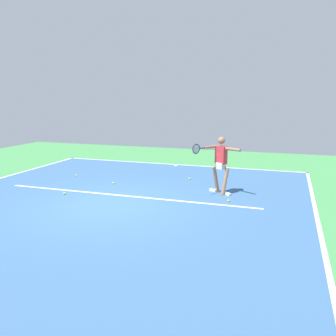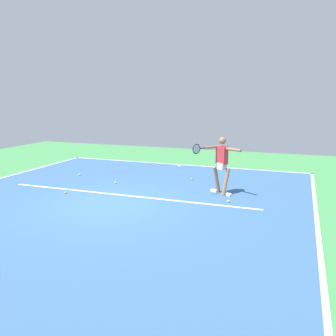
{
  "view_description": "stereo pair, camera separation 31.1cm",
  "coord_description": "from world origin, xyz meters",
  "px_view_note": "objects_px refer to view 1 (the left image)",
  "views": [
    {
      "loc": [
        -4.48,
        8.36,
        2.88
      ],
      "look_at": [
        -1.31,
        -1.08,
        0.9
      ],
      "focal_mm": 38.44,
      "sensor_mm": 36.0,
      "label": 1
    },
    {
      "loc": [
        -4.78,
        8.26,
        2.88
      ],
      "look_at": [
        -1.31,
        -1.08,
        0.9
      ],
      "focal_mm": 38.44,
      "sensor_mm": 36.0,
      "label": 2
    }
  ],
  "objects_px": {
    "tennis_ball_by_sideline": "(64,194)",
    "tennis_ball_centre_court": "(229,201)",
    "tennis_ball_near_player": "(189,179)",
    "tennis_ball_by_baseline": "(76,175)",
    "tennis_player": "(220,161)",
    "tennis_ball_far_corner": "(113,183)"
  },
  "relations": [
    {
      "from": "tennis_ball_by_sideline",
      "to": "tennis_ball_centre_court",
      "type": "relative_size",
      "value": 1.0
    },
    {
      "from": "tennis_ball_by_sideline",
      "to": "tennis_ball_near_player",
      "type": "distance_m",
      "value": 4.34
    },
    {
      "from": "tennis_ball_by_baseline",
      "to": "tennis_player",
      "type": "bearing_deg",
      "value": 172.81
    },
    {
      "from": "tennis_ball_by_sideline",
      "to": "tennis_ball_centre_court",
      "type": "bearing_deg",
      "value": -170.42
    },
    {
      "from": "tennis_player",
      "to": "tennis_ball_by_sideline",
      "type": "distance_m",
      "value": 4.76
    },
    {
      "from": "tennis_ball_by_sideline",
      "to": "tennis_ball_near_player",
      "type": "relative_size",
      "value": 1.0
    },
    {
      "from": "tennis_player",
      "to": "tennis_ball_far_corner",
      "type": "height_order",
      "value": "tennis_player"
    },
    {
      "from": "tennis_ball_far_corner",
      "to": "tennis_player",
      "type": "bearing_deg",
      "value": 179.06
    },
    {
      "from": "tennis_player",
      "to": "tennis_ball_far_corner",
      "type": "distance_m",
      "value": 3.72
    },
    {
      "from": "tennis_ball_near_player",
      "to": "tennis_ball_by_baseline",
      "type": "xyz_separation_m",
      "value": [
        4.11,
        0.81,
        0.0
      ]
    },
    {
      "from": "tennis_player",
      "to": "tennis_ball_centre_court",
      "type": "relative_size",
      "value": 26.25
    },
    {
      "from": "tennis_ball_centre_court",
      "to": "tennis_ball_by_baseline",
      "type": "relative_size",
      "value": 1.0
    },
    {
      "from": "tennis_ball_far_corner",
      "to": "tennis_ball_by_baseline",
      "type": "xyz_separation_m",
      "value": [
        1.85,
        -0.63,
        0.0
      ]
    },
    {
      "from": "tennis_ball_far_corner",
      "to": "tennis_ball_near_player",
      "type": "bearing_deg",
      "value": -147.53
    },
    {
      "from": "tennis_player",
      "to": "tennis_ball_centre_court",
      "type": "xyz_separation_m",
      "value": [
        -0.41,
        0.81,
        -0.96
      ]
    },
    {
      "from": "tennis_ball_far_corner",
      "to": "tennis_ball_centre_court",
      "type": "distance_m",
      "value": 4.1
    },
    {
      "from": "tennis_player",
      "to": "tennis_ball_by_baseline",
      "type": "bearing_deg",
      "value": 23.52
    },
    {
      "from": "tennis_ball_centre_court",
      "to": "tennis_ball_near_player",
      "type": "bearing_deg",
      "value": -52.67
    },
    {
      "from": "tennis_ball_by_sideline",
      "to": "tennis_ball_near_player",
      "type": "height_order",
      "value": "same"
    },
    {
      "from": "tennis_ball_near_player",
      "to": "tennis_ball_far_corner",
      "type": "bearing_deg",
      "value": 32.47
    },
    {
      "from": "tennis_ball_far_corner",
      "to": "tennis_ball_by_baseline",
      "type": "distance_m",
      "value": 1.96
    },
    {
      "from": "tennis_ball_by_baseline",
      "to": "tennis_ball_near_player",
      "type": "bearing_deg",
      "value": -168.9
    }
  ]
}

